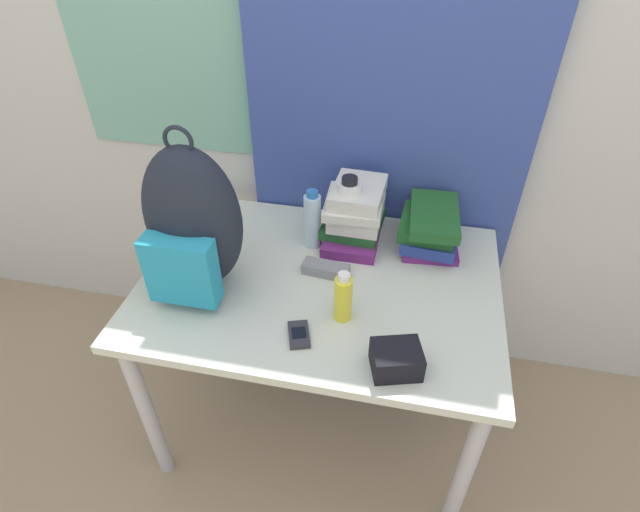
% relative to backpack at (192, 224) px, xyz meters
% --- Properties ---
extents(ground_plane, '(12.00, 12.00, 0.00)m').
position_rel_backpack_xyz_m(ground_plane, '(0.36, -0.32, -0.95)').
color(ground_plane, '#9E8466').
extents(wall_back, '(6.00, 0.06, 2.50)m').
position_rel_backpack_xyz_m(wall_back, '(0.36, 0.57, 0.30)').
color(wall_back, beige).
rests_on(wall_back, ground_plane).
extents(curtain_blue, '(0.96, 0.04, 2.50)m').
position_rel_backpack_xyz_m(curtain_blue, '(0.50, 0.52, 0.30)').
color(curtain_blue, '#384C93').
rests_on(curtain_blue, ground_plane).
extents(desk, '(1.13, 0.80, 0.72)m').
position_rel_backpack_xyz_m(desk, '(0.36, 0.08, -0.31)').
color(desk, beige).
rests_on(desk, ground_plane).
extents(backpack, '(0.29, 0.26, 0.52)m').
position_rel_backpack_xyz_m(backpack, '(0.00, 0.00, 0.00)').
color(backpack, '#1E232D').
rests_on(backpack, desk).
extents(book_stack_left, '(0.21, 0.27, 0.21)m').
position_rel_backpack_xyz_m(book_stack_left, '(0.43, 0.34, -0.13)').
color(book_stack_left, '#6B2370').
rests_on(book_stack_left, desk).
extents(book_stack_center, '(0.21, 0.27, 0.15)m').
position_rel_backpack_xyz_m(book_stack_center, '(0.69, 0.34, -0.15)').
color(book_stack_center, '#6B2370').
rests_on(book_stack_center, desk).
extents(water_bottle, '(0.06, 0.06, 0.22)m').
position_rel_backpack_xyz_m(water_bottle, '(0.30, 0.26, -0.12)').
color(water_bottle, silver).
rests_on(water_bottle, desk).
extents(sports_bottle, '(0.08, 0.08, 0.26)m').
position_rel_backpack_xyz_m(sports_bottle, '(0.41, 0.30, -0.10)').
color(sports_bottle, white).
rests_on(sports_bottle, desk).
extents(sunscreen_bottle, '(0.05, 0.05, 0.17)m').
position_rel_backpack_xyz_m(sunscreen_bottle, '(0.46, -0.06, -0.15)').
color(sunscreen_bottle, yellow).
rests_on(sunscreen_bottle, desk).
extents(cell_phone, '(0.08, 0.11, 0.02)m').
position_rel_backpack_xyz_m(cell_phone, '(0.35, -0.16, -0.22)').
color(cell_phone, '#2D2D33').
rests_on(cell_phone, desk).
extents(sunglasses_case, '(0.15, 0.07, 0.04)m').
position_rel_backpack_xyz_m(sunglasses_case, '(0.37, 0.12, -0.21)').
color(sunglasses_case, gray).
rests_on(sunglasses_case, desk).
extents(camera_pouch, '(0.15, 0.13, 0.08)m').
position_rel_backpack_xyz_m(camera_pouch, '(0.63, -0.22, -0.19)').
color(camera_pouch, black).
rests_on(camera_pouch, desk).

